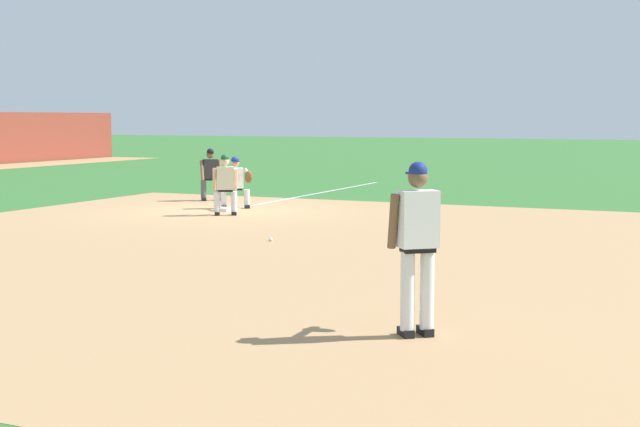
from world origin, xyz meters
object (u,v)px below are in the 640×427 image
object	(u,v)px
umpire	(210,172)
pitcher	(418,238)
baseball	(271,239)
baserunner	(225,182)
first_baseman	(236,180)
first_base_bag	(224,209)

from	to	relation	value
umpire	pitcher	bearing A→B (deg)	-140.96
baseball	pitcher	size ratio (longest dim) A/B	0.04
baserunner	first_baseman	bearing A→B (deg)	20.14
baserunner	umpire	world-z (taller)	same
first_baseman	baserunner	xyz separation A→B (m)	(-1.48, -0.54, 0.06)
baseball	pitcher	distance (m)	7.63
first_base_bag	umpire	distance (m)	3.00
pitcher	first_baseman	world-z (taller)	pitcher
pitcher	first_baseman	distance (m)	13.71
baseball	first_base_bag	bearing A→B (deg)	39.43
first_baseman	pitcher	bearing A→B (deg)	-142.34
first_base_bag	baserunner	world-z (taller)	baserunner
first_baseman	umpire	distance (m)	2.42
umpire	first_base_bag	bearing A→B (deg)	-142.44
baseball	baserunner	size ratio (longest dim) A/B	0.05
first_baseman	baserunner	bearing A→B (deg)	-159.86
pitcher	umpire	size ratio (longest dim) A/B	1.27
baserunner	umpire	distance (m)	3.89
first_baseman	first_base_bag	bearing A→B (deg)	-179.68
baseball	baserunner	distance (m)	4.71
baserunner	umpire	bearing A→B (deg)	36.40
baseball	baserunner	xyz separation A→B (m)	(3.52, 3.04, 0.76)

